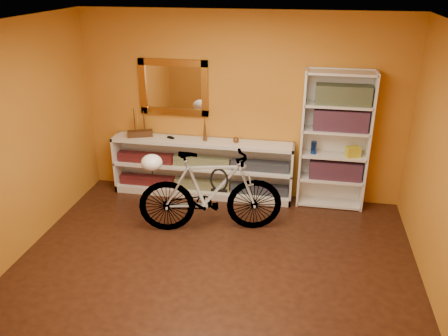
% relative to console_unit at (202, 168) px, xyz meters
% --- Properties ---
extents(floor, '(4.50, 4.00, 0.01)m').
position_rel_console_unit_xyz_m(floor, '(0.53, -1.81, -0.43)').
color(floor, black).
rests_on(floor, ground).
extents(ceiling, '(4.50, 4.00, 0.01)m').
position_rel_console_unit_xyz_m(ceiling, '(0.53, -1.81, 2.18)').
color(ceiling, silver).
rests_on(ceiling, ground).
extents(back_wall, '(4.50, 0.01, 2.60)m').
position_rel_console_unit_xyz_m(back_wall, '(0.53, 0.19, 0.88)').
color(back_wall, '#B76B1B').
rests_on(back_wall, ground).
extents(left_wall, '(0.01, 4.00, 2.60)m').
position_rel_console_unit_xyz_m(left_wall, '(-1.73, -1.81, 0.88)').
color(left_wall, '#B76B1B').
rests_on(left_wall, ground).
extents(gilt_mirror, '(0.98, 0.06, 0.78)m').
position_rel_console_unit_xyz_m(gilt_mirror, '(-0.42, 0.15, 1.12)').
color(gilt_mirror, '#975D1B').
rests_on(gilt_mirror, back_wall).
extents(wall_socket, '(0.09, 0.02, 0.09)m').
position_rel_console_unit_xyz_m(wall_socket, '(1.43, 0.17, -0.17)').
color(wall_socket, silver).
rests_on(wall_socket, back_wall).
extents(console_unit, '(2.60, 0.35, 0.85)m').
position_rel_console_unit_xyz_m(console_unit, '(0.00, 0.00, 0.00)').
color(console_unit, silver).
rests_on(console_unit, floor).
extents(cd_row_lower, '(2.50, 0.13, 0.14)m').
position_rel_console_unit_xyz_m(cd_row_lower, '(0.00, -0.02, -0.26)').
color(cd_row_lower, black).
rests_on(cd_row_lower, console_unit).
extents(cd_row_upper, '(2.50, 0.13, 0.14)m').
position_rel_console_unit_xyz_m(cd_row_upper, '(0.00, -0.02, 0.11)').
color(cd_row_upper, navy).
rests_on(cd_row_upper, console_unit).
extents(model_ship, '(0.38, 0.25, 0.42)m').
position_rel_console_unit_xyz_m(model_ship, '(-0.90, 0.00, 0.64)').
color(model_ship, '#392010').
rests_on(model_ship, console_unit).
extents(toy_car, '(0.00, 0.00, 0.00)m').
position_rel_console_unit_xyz_m(toy_car, '(-0.45, 0.00, 0.43)').
color(toy_car, black).
rests_on(toy_car, console_unit).
extents(bronze_ornament, '(0.06, 0.06, 0.37)m').
position_rel_console_unit_xyz_m(bronze_ornament, '(0.05, 0.00, 0.61)').
color(bronze_ornament, brown).
rests_on(bronze_ornament, console_unit).
extents(decorative_orb, '(0.08, 0.08, 0.08)m').
position_rel_console_unit_xyz_m(decorative_orb, '(0.49, 0.00, 0.47)').
color(decorative_orb, brown).
rests_on(decorative_orb, console_unit).
extents(bookcase, '(0.90, 0.30, 1.90)m').
position_rel_console_unit_xyz_m(bookcase, '(1.82, 0.03, 0.52)').
color(bookcase, silver).
rests_on(bookcase, floor).
extents(book_row_a, '(0.70, 0.22, 0.26)m').
position_rel_console_unit_xyz_m(book_row_a, '(1.87, 0.03, 0.12)').
color(book_row_a, maroon).
rests_on(book_row_a, bookcase).
extents(book_row_b, '(0.70, 0.22, 0.28)m').
position_rel_console_unit_xyz_m(book_row_b, '(1.87, 0.03, 0.83)').
color(book_row_b, maroon).
rests_on(book_row_b, bookcase).
extents(book_row_c, '(0.70, 0.22, 0.25)m').
position_rel_console_unit_xyz_m(book_row_c, '(1.87, 0.03, 1.16)').
color(book_row_c, '#174051').
rests_on(book_row_c, bookcase).
extents(travel_mug, '(0.08, 0.08, 0.17)m').
position_rel_console_unit_xyz_m(travel_mug, '(1.56, 0.01, 0.43)').
color(travel_mug, navy).
rests_on(travel_mug, bookcase).
extents(red_tin, '(0.16, 0.16, 0.16)m').
position_rel_console_unit_xyz_m(red_tin, '(1.62, 0.06, 1.12)').
color(red_tin, maroon).
rests_on(red_tin, bookcase).
extents(yellow_bag, '(0.21, 0.17, 0.14)m').
position_rel_console_unit_xyz_m(yellow_bag, '(2.07, -0.01, 0.41)').
color(yellow_bag, gold).
rests_on(yellow_bag, bookcase).
extents(bicycle, '(0.87, 1.88, 1.07)m').
position_rel_console_unit_xyz_m(bicycle, '(0.33, -0.94, 0.11)').
color(bicycle, silver).
rests_on(bicycle, floor).
extents(helmet, '(0.26, 0.25, 0.19)m').
position_rel_console_unit_xyz_m(helmet, '(-0.35, -1.10, 0.52)').
color(helmet, white).
rests_on(helmet, bicycle).
extents(u_lock, '(0.23, 0.02, 0.23)m').
position_rel_console_unit_xyz_m(u_lock, '(0.43, -0.92, 0.27)').
color(u_lock, black).
rests_on(u_lock, bicycle).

